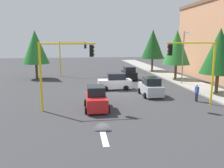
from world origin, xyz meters
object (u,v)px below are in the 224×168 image
object	(u,v)px
tree_roadside_far	(153,44)
car_red	(96,99)
tree_roadside_near	(219,51)
street_lamp_curbside	(185,52)
car_silver	(151,87)
pedestrian_crossing	(197,92)
traffic_signal_near_left	(195,61)
tree_roadside_mid	(177,48)
car_black	(129,74)
tree_opposite_side	(35,47)
traffic_signal_near_right	(63,63)
traffic_signal_far_right	(71,52)
car_white	(115,82)

from	to	relation	value
tree_roadside_far	car_red	xyz separation A→B (m)	(24.04, -12.54, -4.30)
tree_roadside_near	tree_roadside_far	bearing A→B (deg)	-177.14
street_lamp_curbside	car_silver	distance (m)	8.85
tree_roadside_far	car_red	bearing A→B (deg)	-27.55
tree_roadside_near	pedestrian_crossing	world-z (taller)	tree_roadside_near
tree_roadside_near	traffic_signal_near_left	bearing A→B (deg)	-50.16
car_red	traffic_signal_near_left	bearing A→B (deg)	90.23
tree_roadside_mid	tree_roadside_far	size ratio (longest dim) A/B	0.93
tree_roadside_near	car_black	xyz separation A→B (m)	(-11.14, -7.42, -3.79)
tree_roadside_mid	car_red	distance (m)	19.55
car_red	car_black	distance (m)	16.36
tree_roadside_mid	car_red	bearing A→B (deg)	-42.89
street_lamp_curbside	car_red	bearing A→B (deg)	-51.75
tree_roadside_near	tree_roadside_mid	distance (m)	10.01
tree_roadside_mid	tree_opposite_side	bearing A→B (deg)	-100.78
traffic_signal_near_right	car_red	bearing A→B (deg)	89.25
traffic_signal_far_right	tree_roadside_mid	bearing A→B (deg)	69.10
traffic_signal_near_right	traffic_signal_near_left	size ratio (longest dim) A/B	0.99
car_black	tree_roadside_mid	bearing A→B (deg)	80.62
traffic_signal_near_right	pedestrian_crossing	bearing A→B (deg)	95.60
tree_opposite_side	tree_roadside_near	bearing A→B (deg)	56.93
traffic_signal_near_left	car_white	distance (m)	10.42
tree_opposite_side	street_lamp_curbside	bearing A→B (deg)	67.45
car_red	tree_roadside_far	bearing A→B (deg)	152.45
tree_roadside_near	pedestrian_crossing	size ratio (longest dim) A/B	4.21
tree_roadside_mid	car_black	world-z (taller)	tree_roadside_mid
traffic_signal_near_left	street_lamp_curbside	size ratio (longest dim) A/B	0.82
tree_roadside_mid	car_silver	size ratio (longest dim) A/B	1.95
traffic_signal_far_right	car_silver	bearing A→B (deg)	29.16
street_lamp_curbside	car_black	size ratio (longest dim) A/B	1.87
street_lamp_curbside	tree_roadside_far	xyz separation A→B (m)	(-14.39, 0.30, 0.84)
traffic_signal_near_left	car_red	world-z (taller)	traffic_signal_near_left
traffic_signal_far_right	tree_opposite_side	world-z (taller)	tree_opposite_side
traffic_signal_near_left	street_lamp_curbside	bearing A→B (deg)	160.02
street_lamp_curbside	tree_opposite_side	world-z (taller)	tree_opposite_side
traffic_signal_near_left	tree_roadside_mid	distance (m)	14.66
traffic_signal_near_left	car_black	size ratio (longest dim) A/B	1.53
traffic_signal_far_right	traffic_signal_near_right	bearing A→B (deg)	0.04
traffic_signal_near_left	car_silver	bearing A→B (deg)	-148.23
car_silver	pedestrian_crossing	xyz separation A→B (m)	(3.00, 3.64, 0.01)
tree_roadside_mid	traffic_signal_near_right	bearing A→B (deg)	-48.27
tree_roadside_near	car_silver	xyz separation A→B (m)	(-0.22, -7.41, -3.79)
tree_roadside_mid	car_silver	distance (m)	12.60
traffic_signal_near_left	street_lamp_curbside	world-z (taller)	street_lamp_curbside
tree_roadside_far	car_white	distance (m)	19.19
tree_roadside_far	pedestrian_crossing	distance (m)	23.35
traffic_signal_near_left	car_silver	distance (m)	5.88
tree_roadside_near	traffic_signal_far_right	bearing A→B (deg)	-134.63
traffic_signal_near_left	pedestrian_crossing	size ratio (longest dim) A/B	3.37
car_black	traffic_signal_near_right	bearing A→B (deg)	-30.11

